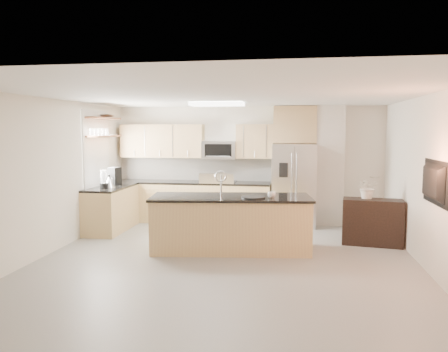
% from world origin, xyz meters
% --- Properties ---
extents(floor, '(6.50, 6.50, 0.00)m').
position_xyz_m(floor, '(0.00, 0.00, 0.00)').
color(floor, gray).
rests_on(floor, ground).
extents(ceiling, '(6.00, 6.50, 0.02)m').
position_xyz_m(ceiling, '(0.00, 0.00, 2.60)').
color(ceiling, silver).
rests_on(ceiling, wall_back).
extents(wall_back, '(6.00, 0.02, 2.60)m').
position_xyz_m(wall_back, '(0.00, 3.25, 1.30)').
color(wall_back, silver).
rests_on(wall_back, floor).
extents(wall_front, '(6.00, 0.02, 2.60)m').
position_xyz_m(wall_front, '(0.00, -3.25, 1.30)').
color(wall_front, silver).
rests_on(wall_front, floor).
extents(wall_left, '(0.02, 6.50, 2.60)m').
position_xyz_m(wall_left, '(-3.00, 0.00, 1.30)').
color(wall_left, silver).
rests_on(wall_left, floor).
extents(wall_right, '(0.02, 6.50, 2.60)m').
position_xyz_m(wall_right, '(3.00, 0.00, 1.30)').
color(wall_right, silver).
rests_on(wall_right, floor).
extents(back_counter, '(3.55, 0.66, 1.44)m').
position_xyz_m(back_counter, '(-1.23, 2.93, 0.47)').
color(back_counter, '#D6BC76').
rests_on(back_counter, floor).
extents(left_counter, '(0.66, 1.50, 0.92)m').
position_xyz_m(left_counter, '(-2.67, 1.85, 0.46)').
color(left_counter, '#D6BC76').
rests_on(left_counter, floor).
extents(range, '(0.76, 0.64, 1.14)m').
position_xyz_m(range, '(-0.60, 2.92, 0.47)').
color(range, black).
rests_on(range, floor).
extents(upper_cabinets, '(3.50, 0.33, 0.75)m').
position_xyz_m(upper_cabinets, '(-1.30, 3.09, 1.83)').
color(upper_cabinets, tan).
rests_on(upper_cabinets, wall_back).
extents(microwave, '(0.76, 0.40, 0.40)m').
position_xyz_m(microwave, '(-0.60, 3.04, 1.63)').
color(microwave, silver).
rests_on(microwave, upper_cabinets).
extents(refrigerator, '(0.92, 0.78, 1.78)m').
position_xyz_m(refrigerator, '(1.06, 2.87, 0.89)').
color(refrigerator, silver).
rests_on(refrigerator, floor).
extents(partition_column, '(0.60, 0.30, 2.60)m').
position_xyz_m(partition_column, '(1.82, 3.10, 1.30)').
color(partition_column, beige).
rests_on(partition_column, floor).
extents(window, '(0.04, 1.15, 1.65)m').
position_xyz_m(window, '(-2.98, 1.85, 1.65)').
color(window, white).
rests_on(window, wall_left).
extents(shelf_lower, '(0.30, 1.20, 0.04)m').
position_xyz_m(shelf_lower, '(-2.85, 1.95, 1.95)').
color(shelf_lower, brown).
rests_on(shelf_lower, wall_left).
extents(shelf_upper, '(0.30, 1.20, 0.04)m').
position_xyz_m(shelf_upper, '(-2.85, 1.95, 2.32)').
color(shelf_upper, brown).
rests_on(shelf_upper, wall_left).
extents(ceiling_fixture, '(1.00, 0.50, 0.06)m').
position_xyz_m(ceiling_fixture, '(-0.40, 1.60, 2.56)').
color(ceiling_fixture, white).
rests_on(ceiling_fixture, ceiling).
extents(island, '(2.83, 1.31, 1.37)m').
position_xyz_m(island, '(-0.01, 0.73, 0.47)').
color(island, '#D6BC76').
rests_on(island, floor).
extents(credenza, '(1.09, 0.58, 0.83)m').
position_xyz_m(credenza, '(2.47, 1.49, 0.42)').
color(credenza, black).
rests_on(credenza, floor).
extents(cup, '(0.14, 0.14, 0.11)m').
position_xyz_m(cup, '(0.69, 0.64, 1.00)').
color(cup, white).
rests_on(cup, island).
extents(platter, '(0.47, 0.47, 0.02)m').
position_xyz_m(platter, '(0.38, 0.62, 0.95)').
color(platter, black).
rests_on(platter, island).
extents(blender, '(0.16, 0.16, 0.36)m').
position_xyz_m(blender, '(-2.67, 1.51, 1.08)').
color(blender, black).
rests_on(blender, left_counter).
extents(kettle, '(0.21, 0.21, 0.27)m').
position_xyz_m(kettle, '(-2.62, 1.65, 1.04)').
color(kettle, silver).
rests_on(kettle, left_counter).
extents(coffee_maker, '(0.25, 0.28, 0.37)m').
position_xyz_m(coffee_maker, '(-2.69, 2.09, 1.10)').
color(coffee_maker, black).
rests_on(coffee_maker, left_counter).
extents(bowl, '(0.40, 0.40, 0.09)m').
position_xyz_m(bowl, '(-2.85, 2.16, 2.38)').
color(bowl, silver).
rests_on(bowl, shelf_upper).
extents(flower_vase, '(0.67, 0.61, 0.63)m').
position_xyz_m(flower_vase, '(2.38, 1.54, 1.15)').
color(flower_vase, silver).
rests_on(flower_vase, credenza).
extents(television, '(0.14, 1.08, 0.62)m').
position_xyz_m(television, '(2.91, -0.20, 1.35)').
color(television, black).
rests_on(television, wall_right).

